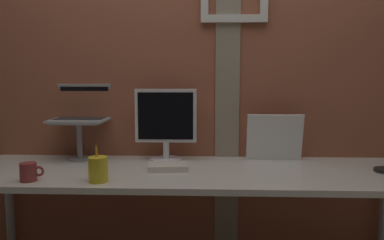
# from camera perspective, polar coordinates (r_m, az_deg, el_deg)

# --- Properties ---
(brick_wall_back) EXTENTS (3.44, 0.16, 2.46)m
(brick_wall_back) POSITION_cam_1_polar(r_m,az_deg,el_deg) (2.38, -0.39, 6.77)
(brick_wall_back) COLOR #9E563D
(brick_wall_back) RESTS_ON ground_plane
(desk) EXTENTS (2.37, 0.68, 0.73)m
(desk) POSITION_cam_1_polar(r_m,az_deg,el_deg) (2.06, -0.11, -9.00)
(desk) COLOR silver
(desk) RESTS_ON ground_plane
(monitor) EXTENTS (0.35, 0.18, 0.41)m
(monitor) POSITION_cam_1_polar(r_m,az_deg,el_deg) (2.22, -3.86, -0.04)
(monitor) COLOR white
(monitor) RESTS_ON desk
(laptop_stand) EXTENTS (0.28, 0.22, 0.23)m
(laptop_stand) POSITION_cam_1_polar(r_m,az_deg,el_deg) (2.34, -16.20, -1.96)
(laptop_stand) COLOR gray
(laptop_stand) RESTS_ON desk
(laptop) EXTENTS (0.32, 0.29, 0.21)m
(laptop) POSITION_cam_1_polar(r_m,az_deg,el_deg) (2.39, -15.78, 1.36)
(laptop) COLOR #ADB2B7
(laptop) RESTS_ON laptop_stand
(whiteboard_panel) EXTENTS (0.32, 0.07, 0.27)m
(whiteboard_panel) POSITION_cam_1_polar(r_m,az_deg,el_deg) (2.28, 12.01, -2.52)
(whiteboard_panel) COLOR white
(whiteboard_panel) RESTS_ON desk
(pen_cup) EXTENTS (0.09, 0.09, 0.17)m
(pen_cup) POSITION_cam_1_polar(r_m,az_deg,el_deg) (1.86, -13.60, -7.03)
(pen_cup) COLOR yellow
(pen_cup) RESTS_ON desk
(coffee_mug) EXTENTS (0.11, 0.08, 0.09)m
(coffee_mug) POSITION_cam_1_polar(r_m,az_deg,el_deg) (1.98, -22.80, -7.03)
(coffee_mug) COLOR maroon
(coffee_mug) RESTS_ON desk
(paper_clutter_stack) EXTENTS (0.21, 0.16, 0.03)m
(paper_clutter_stack) POSITION_cam_1_polar(r_m,az_deg,el_deg) (2.04, -3.54, -6.86)
(paper_clutter_stack) COLOR silver
(paper_clutter_stack) RESTS_ON desk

